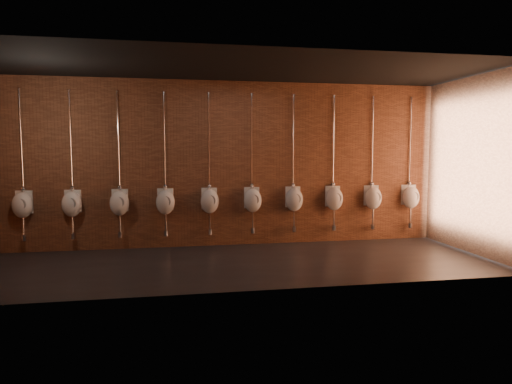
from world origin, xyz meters
The scene contains 12 objects.
ground centered at (0.00, 0.00, 0.00)m, with size 8.50×8.50×0.00m, color black.
room_shell centered at (0.00, 0.00, 2.01)m, with size 8.54×3.04×3.22m.
urinal_0 centered at (-3.75, 1.38, 0.91)m, with size 0.40×0.37×2.71m.
urinal_1 centered at (-2.91, 1.38, 0.91)m, with size 0.40×0.37×2.71m.
urinal_2 centered at (-2.08, 1.38, 0.91)m, with size 0.40×0.37×2.71m.
urinal_3 centered at (-1.24, 1.38, 0.91)m, with size 0.40×0.37×2.71m.
urinal_4 centered at (-0.40, 1.38, 0.91)m, with size 0.40×0.37×2.71m.
urinal_5 centered at (0.44, 1.38, 0.91)m, with size 0.40×0.37×2.71m.
urinal_6 centered at (1.28, 1.38, 0.91)m, with size 0.40×0.37×2.71m.
urinal_7 centered at (2.11, 1.38, 0.91)m, with size 0.40×0.37×2.71m.
urinal_8 centered at (2.95, 1.38, 0.91)m, with size 0.40×0.37×2.71m.
urinal_9 centered at (3.79, 1.38, 0.91)m, with size 0.40×0.37×2.71m.
Camera 1 is at (-1.09, -7.35, 1.88)m, focal length 32.00 mm.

